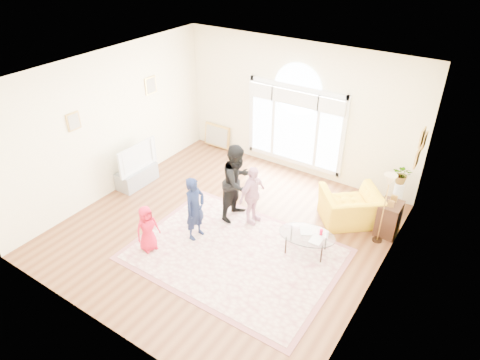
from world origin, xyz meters
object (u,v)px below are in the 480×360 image
Objects in this scene: tv_console at (137,176)px; armchair at (350,207)px; coffee_table at (307,235)px; area_rug at (235,254)px; television at (134,156)px.

armchair is at bearing 15.70° from tv_console.
area_rug is at bearing -155.06° from coffee_table.
armchair is at bearing 56.97° from area_rug.
tv_console is at bearing -24.29° from armchair.
television reaches higher than tv_console.
area_rug is 3.18× the size of television.
armchair reaches higher than coffee_table.
television is 4.44m from coffee_table.
armchair is (4.75, 1.34, -0.38)m from television.
tv_console is 0.54m from television.
tv_console is at bearing 166.41° from area_rug.
armchair is (0.32, 1.35, -0.03)m from coffee_table.
armchair is (4.76, 1.34, 0.16)m from tv_console.
television is at bearing 166.38° from area_rug.
armchair is at bearing 15.72° from television.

